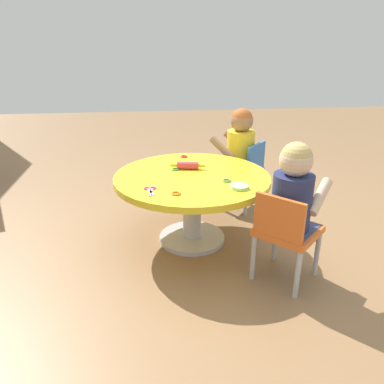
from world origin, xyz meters
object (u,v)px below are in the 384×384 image
craft_table (192,189)px  craft_scissors (150,190)px  child_chair_left (285,232)px  seated_child_left (293,190)px  rolling_pin (188,165)px  seated_child_right (240,142)px  child_chair_right (243,171)px

craft_table → craft_scissors: (-0.23, 0.27, 0.10)m
child_chair_left → seated_child_left: seated_child_left is taller
seated_child_left → craft_scissors: 0.78m
rolling_pin → seated_child_left: bearing=-140.9°
seated_child_left → seated_child_right: 1.00m
craft_table → seated_child_right: 0.69m
craft_scissors → child_chair_left: bearing=-111.3°
child_chair_left → seated_child_right: (1.02, 0.01, 0.23)m
seated_child_left → child_chair_right: (0.97, 0.01, -0.23)m
child_chair_right → seated_child_right: seated_child_right is taller
child_chair_left → rolling_pin: (0.63, 0.46, 0.18)m
seated_child_left → seated_child_right: (0.99, 0.04, 0.00)m
child_chair_left → craft_scissors: child_chair_left is taller
child_chair_left → craft_scissors: (0.28, 0.71, 0.16)m
child_chair_right → rolling_pin: 0.63m
craft_table → rolling_pin: 0.17m
child_chair_left → seated_child_right: 1.05m
seated_child_left → rolling_pin: 0.77m
rolling_pin → craft_table: bearing=-173.4°
rolling_pin → seated_child_right: bearing=-48.6°
child_chair_right → seated_child_right: size_ratio=1.05×
child_chair_left → child_chair_right: (1.00, -0.02, 0.00)m
craft_table → rolling_pin: rolling_pin is taller
child_chair_left → craft_scissors: 0.78m
seated_child_left → child_chair_right: seated_child_left is taller
child_chair_right → rolling_pin: child_chair_right is taller
seated_child_right → craft_table: bearing=139.9°
seated_child_left → craft_scissors: seated_child_left is taller
craft_table → seated_child_left: bearing=-135.4°
child_chair_left → craft_table: bearing=41.2°
seated_child_left → rolling_pin: (0.60, 0.49, -0.04)m
child_chair_left → rolling_pin: 0.80m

